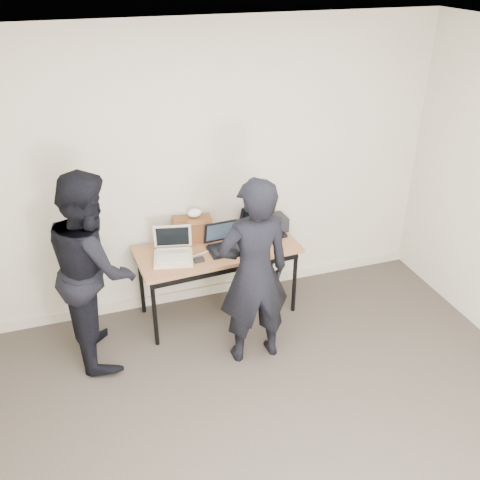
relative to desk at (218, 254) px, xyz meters
name	(u,v)px	position (x,y,z in m)	size (l,w,h in m)	color
room	(311,310)	(0.02, -1.91, 0.69)	(4.60, 4.60, 2.80)	#403830
desk	(218,254)	(0.00, 0.00, 0.00)	(1.54, 0.74, 0.72)	#935D38
laptop_beige	(173,253)	(-0.42, -0.04, 0.11)	(0.40, 0.40, 0.28)	beige
laptop_center	(224,243)	(0.06, -0.01, 0.11)	(0.33, 0.32, 0.24)	black
laptop_right	(262,227)	(0.50, 0.17, 0.12)	(0.41, 0.40, 0.27)	black
leather_satchel	(192,229)	(-0.18, 0.23, 0.19)	(0.38, 0.22, 0.25)	brown
tissue	(195,213)	(-0.15, 0.23, 0.34)	(0.13, 0.10, 0.08)	white
equipment_box	(273,223)	(0.63, 0.19, 0.13)	(0.25, 0.21, 0.14)	black
power_brick	(199,260)	(-0.22, -0.17, 0.08)	(0.09, 0.05, 0.03)	black
cables	(222,248)	(0.04, -0.01, 0.06)	(1.15, 0.41, 0.01)	black
person_typist	(254,273)	(0.11, -0.69, 0.18)	(0.61, 0.40, 1.68)	black
person_observer	(93,268)	(-1.13, -0.21, 0.19)	(0.83, 0.65, 1.71)	black
baseboard	(212,289)	(0.02, 0.33, -0.61)	(4.50, 0.03, 0.10)	beige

